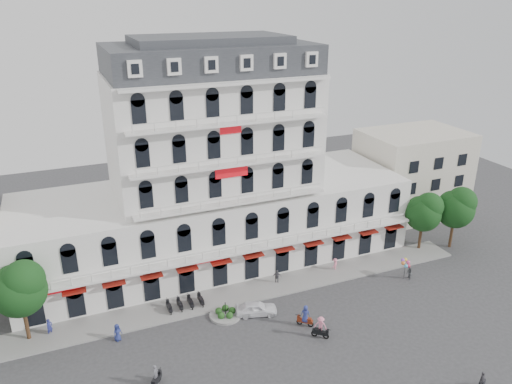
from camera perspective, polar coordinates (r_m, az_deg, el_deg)
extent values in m
plane|color=#38383A|center=(47.61, 2.55, -17.07)|extent=(120.00, 120.00, 0.00)
cube|color=gray|center=(54.27, -1.51, -11.49)|extent=(53.00, 4.00, 0.16)
cube|color=silver|center=(59.55, -4.66, -3.48)|extent=(45.00, 14.00, 9.00)
cube|color=silver|center=(55.76, -5.00, 6.80)|extent=(22.00, 12.00, 13.00)
cube|color=#2D3035|center=(54.26, -5.28, 14.99)|extent=(21.56, 11.76, 3.00)
cube|color=#2D3035|center=(54.07, -5.35, 16.99)|extent=(15.84, 8.64, 0.80)
cube|color=maroon|center=(53.69, -2.12, -7.62)|extent=(40.50, 1.00, 0.15)
cube|color=red|center=(50.94, -2.81, 2.45)|extent=(3.50, 0.10, 1.40)
cube|color=beige|center=(74.43, 17.33, 2.09)|extent=(14.00, 10.00, 12.00)
cylinder|color=gray|center=(51.09, -3.51, -13.84)|extent=(3.20, 3.20, 0.24)
cylinder|color=black|center=(50.64, -3.53, -13.13)|extent=(0.08, 0.08, 1.40)
sphere|color=#1A4E1A|center=(51.08, -2.75, -13.38)|extent=(0.70, 0.70, 0.70)
sphere|color=#1A4E1A|center=(51.47, -3.52, -13.09)|extent=(0.70, 0.70, 0.70)
sphere|color=#1A4E1A|center=(51.08, -4.28, -13.42)|extent=(0.70, 0.70, 0.70)
sphere|color=#1A4E1A|center=(50.44, -4.00, -13.92)|extent=(0.70, 0.70, 0.70)
sphere|color=#1A4E1A|center=(50.43, -3.04, -13.91)|extent=(0.70, 0.70, 0.70)
cylinder|color=#382314|center=(51.53, -24.78, -13.40)|extent=(0.36, 0.36, 3.74)
sphere|color=#113816|center=(49.76, -25.40, -10.17)|extent=(4.76, 4.76, 4.76)
sphere|color=#113816|center=(48.91, -25.03, -9.17)|extent=(3.74, 3.74, 3.74)
sphere|color=#113816|center=(49.73, -25.98, -9.38)|extent=(3.40, 3.40, 3.40)
cylinder|color=#382314|center=(65.41, 18.25, -4.87)|extent=(0.36, 0.36, 3.43)
sphere|color=#113816|center=(64.13, 18.58, -2.37)|extent=(4.37, 4.37, 4.37)
sphere|color=#113816|center=(63.85, 19.20, -1.57)|extent=(3.43, 3.43, 3.43)
sphere|color=#113816|center=(63.84, 18.20, -1.82)|extent=(3.12, 3.12, 3.12)
cylinder|color=#382314|center=(67.24, 21.43, -4.46)|extent=(0.36, 0.36, 3.65)
sphere|color=#113816|center=(65.93, 21.82, -1.86)|extent=(4.65, 4.65, 4.65)
sphere|color=#113816|center=(65.68, 22.44, -1.02)|extent=(3.65, 3.65, 3.65)
sphere|color=#113816|center=(65.61, 21.47, -1.29)|extent=(3.32, 3.32, 3.32)
imported|color=white|center=(50.89, 0.01, -13.15)|extent=(4.45, 2.76, 1.41)
cube|color=black|center=(44.11, -11.32, -20.36)|extent=(1.16, 1.42, 0.35)
torus|color=black|center=(44.65, -11.00, -20.17)|extent=(0.45, 0.56, 0.60)
imported|color=slate|center=(43.64, -11.40, -19.66)|extent=(0.66, 0.71, 1.63)
cube|color=maroon|center=(49.73, 5.63, -14.44)|extent=(1.36, 1.25, 0.35)
torus|color=black|center=(49.98, 4.99, -14.58)|extent=(0.53, 0.49, 0.60)
torus|color=black|center=(49.79, 6.26, -14.79)|extent=(0.53, 0.49, 0.60)
imported|color=navy|center=(49.26, 5.67, -13.69)|extent=(1.03, 1.00, 1.79)
imported|color=#535158|center=(46.16, 24.43, -18.94)|extent=(0.93, 0.74, 1.48)
cube|color=black|center=(48.45, 7.35, -15.63)|extent=(1.36, 1.25, 0.35)
torus|color=black|center=(48.54, 7.99, -15.99)|extent=(0.53, 0.48, 0.60)
torus|color=black|center=(48.69, 6.67, -15.78)|extent=(0.53, 0.48, 0.60)
imported|color=pink|center=(47.97, 7.39, -14.87)|extent=(1.32, 1.27, 1.80)
imported|color=navy|center=(49.25, -15.56, -15.20)|extent=(1.00, 0.88, 1.73)
imported|color=#56555C|center=(55.64, 2.43, -9.65)|extent=(1.06, 0.84, 1.68)
imported|color=pink|center=(58.74, 9.01, -8.18)|extent=(1.15, 1.01, 1.54)
imported|color=navy|center=(51.94, -22.52, -14.07)|extent=(0.74, 0.70, 1.71)
imported|color=#4E5055|center=(58.96, 17.09, -8.86)|extent=(0.73, 0.84, 1.48)
cylinder|color=black|center=(58.80, 16.63, -8.61)|extent=(0.04, 0.04, 2.00)
sphere|color=#E54C99|center=(58.52, 17.01, -7.68)|extent=(0.44, 0.44, 0.44)
sphere|color=yellow|center=(58.51, 16.71, -7.41)|extent=(0.44, 0.44, 0.44)
sphere|color=#994CD8|center=(58.30, 16.44, -7.47)|extent=(0.44, 0.44, 0.44)
sphere|color=orange|center=(58.09, 16.47, -7.80)|extent=(0.44, 0.44, 0.44)
sphere|color=#4CB2E5|center=(58.10, 16.77, -8.09)|extent=(0.44, 0.44, 0.44)
sphere|color=#D8334C|center=(58.33, 17.03, -8.05)|extent=(0.44, 0.44, 0.44)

